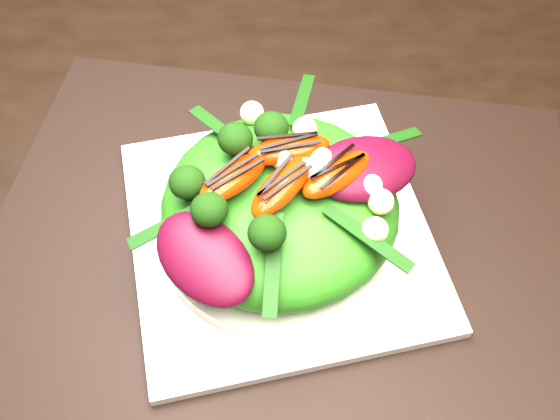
{
  "coord_description": "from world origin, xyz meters",
  "views": [
    {
      "loc": [
        0.25,
        -0.26,
        1.25
      ],
      "look_at": [
        0.25,
        0.05,
        0.79
      ],
      "focal_mm": 42.0,
      "sensor_mm": 36.0,
      "label": 1
    }
  ],
  "objects_px": {
    "dining_table": "(0,300)",
    "lettuce_mound": "(280,205)",
    "placemat": "(280,237)",
    "orange_segment": "(256,153)",
    "salad_bowl": "(280,225)",
    "plate_base": "(280,233)"
  },
  "relations": [
    {
      "from": "orange_segment",
      "to": "plate_base",
      "type": "bearing_deg",
      "value": -49.28
    },
    {
      "from": "dining_table",
      "to": "lettuce_mound",
      "type": "xyz_separation_m",
      "value": [
        0.25,
        0.05,
        0.07
      ]
    },
    {
      "from": "placemat",
      "to": "salad_bowl",
      "type": "xyz_separation_m",
      "value": [
        0.0,
        0.0,
        0.02
      ]
    },
    {
      "from": "plate_base",
      "to": "orange_segment",
      "type": "distance_m",
      "value": 0.09
    },
    {
      "from": "orange_segment",
      "to": "placemat",
      "type": "bearing_deg",
      "value": -49.28
    },
    {
      "from": "dining_table",
      "to": "placemat",
      "type": "xyz_separation_m",
      "value": [
        0.25,
        0.05,
        0.02
      ]
    },
    {
      "from": "dining_table",
      "to": "placemat",
      "type": "bearing_deg",
      "value": 12.49
    },
    {
      "from": "plate_base",
      "to": "orange_segment",
      "type": "height_order",
      "value": "orange_segment"
    },
    {
      "from": "lettuce_mound",
      "to": "orange_segment",
      "type": "height_order",
      "value": "orange_segment"
    },
    {
      "from": "lettuce_mound",
      "to": "plate_base",
      "type": "bearing_deg",
      "value": 90.0
    },
    {
      "from": "dining_table",
      "to": "salad_bowl",
      "type": "bearing_deg",
      "value": 12.49
    },
    {
      "from": "placemat",
      "to": "plate_base",
      "type": "bearing_deg",
      "value": 26.57
    },
    {
      "from": "salad_bowl",
      "to": "orange_segment",
      "type": "xyz_separation_m",
      "value": [
        -0.02,
        0.02,
        0.07
      ]
    },
    {
      "from": "placemat",
      "to": "lettuce_mound",
      "type": "distance_m",
      "value": 0.05
    },
    {
      "from": "placemat",
      "to": "dining_table",
      "type": "bearing_deg",
      "value": -167.51
    },
    {
      "from": "placemat",
      "to": "plate_base",
      "type": "distance_m",
      "value": 0.01
    },
    {
      "from": "salad_bowl",
      "to": "orange_segment",
      "type": "distance_m",
      "value": 0.08
    },
    {
      "from": "salad_bowl",
      "to": "lettuce_mound",
      "type": "height_order",
      "value": "lettuce_mound"
    },
    {
      "from": "salad_bowl",
      "to": "dining_table",
      "type": "bearing_deg",
      "value": -167.51
    },
    {
      "from": "placemat",
      "to": "orange_segment",
      "type": "bearing_deg",
      "value": 130.72
    },
    {
      "from": "plate_base",
      "to": "salad_bowl",
      "type": "distance_m",
      "value": 0.01
    },
    {
      "from": "placemat",
      "to": "orange_segment",
      "type": "xyz_separation_m",
      "value": [
        -0.02,
        0.02,
        0.09
      ]
    }
  ]
}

